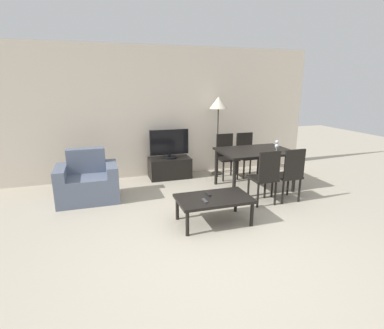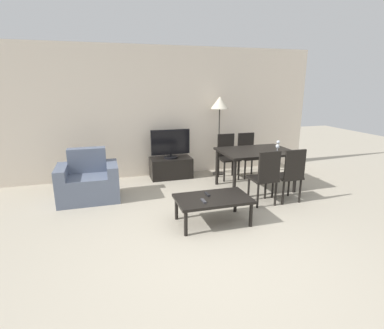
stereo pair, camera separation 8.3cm
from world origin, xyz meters
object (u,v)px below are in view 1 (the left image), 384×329
Objects in this scene: dining_chair_far at (246,153)px; dining_chair_near_right at (290,173)px; coffee_table at (214,200)px; dining_table at (255,154)px; armchair at (88,183)px; dining_chair_far_left at (226,154)px; tv_stand at (170,168)px; remote_secondary at (205,201)px; wine_glass_left at (277,142)px; remote_primary at (208,194)px; tv at (169,144)px; floor_lamp at (218,106)px; wine_glass_center at (277,146)px; dining_chair_near at (265,175)px.

dining_chair_near_right is (0.00, -1.57, 0.00)m from dining_chair_far.
dining_chair_near_right reaches higher than coffee_table.
coffee_table is 1.76m from dining_table.
armchair is 1.08× the size of dining_chair_far_left.
coffee_table is 1.14× the size of dining_chair_far.
armchair is 1.83m from tv_stand.
wine_glass_left is at bearing 34.40° from remote_secondary.
remote_primary is (-0.04, 0.12, 0.05)m from coffee_table.
tv_stand is 1.06× the size of tv.
dining_table is (1.28, 1.16, 0.32)m from coffee_table.
remote_secondary is 1.03× the size of wine_glass_left.
dining_chair_far_left is (1.04, 1.95, 0.16)m from coffee_table.
remote_primary is 0.26m from remote_secondary.
floor_lamp is at bearing 15.97° from armchair.
remote_secondary is at bearing -149.86° from wine_glass_center.
tv is at bearing 140.46° from wine_glass_center.
dining_chair_far_left reaches higher than remote_secondary.
armchair is 3.43m from dining_chair_near_right.
dining_chair_near is 6.35× the size of wine_glass_left.
armchair is at bearing -153.50° from tv.
dining_chair_near is 0.82m from wine_glass_center.
dining_table is at bearing 106.55° from dining_chair_near_right.
wine_glass_left reaches higher than coffee_table.
wine_glass_left and wine_glass_center have the same top height.
floor_lamp reaches higher than dining_table.
floor_lamp is (-0.55, 0.29, 0.98)m from dining_chair_far.
tv is (0.00, -0.00, 0.52)m from tv_stand.
dining_table is 1.44× the size of dining_chair_near_right.
armchair is at bearing -164.03° from floor_lamp.
wine_glass_center is (-0.22, -0.33, 0.00)m from wine_glass_left.
tv is 1.31m from floor_lamp.
dining_chair_near is (1.15, -1.91, -0.22)m from tv.
dining_chair_near_right is at bearing 14.06° from coffee_table.
remote_primary is (-1.55, -0.26, -0.11)m from dining_chair_near_right.
armchair is at bearing 161.39° from dining_chair_near_right.
dining_chair_far_left is at bearing 9.74° from armchair.
dining_table is 1.95m from remote_secondary.
wine_glass_center is at bearing -63.33° from dining_chair_far_left.
floor_lamp is (-0.31, 1.08, 0.82)m from dining_table.
tv is at bearing 168.21° from dining_chair_far.
wine_glass_left is (0.75, 0.86, 0.34)m from dining_chair_near.
tv_stand is 5.77× the size of remote_primary.
dining_chair_far_left is (2.78, 0.48, 0.20)m from armchair.
dining_chair_far_left is (1.15, -0.34, 0.30)m from tv_stand.
floor_lamp is (0.96, 2.24, 1.14)m from coffee_table.
armchair is 1.08× the size of dining_chair_far.
dining_chair_near_right is 1.64m from dining_chair_far_left.
wine_glass_left is at bearing 34.70° from coffee_table.
floor_lamp reaches higher than wine_glass_left.
floor_lamp is 11.25× the size of remote_secondary.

